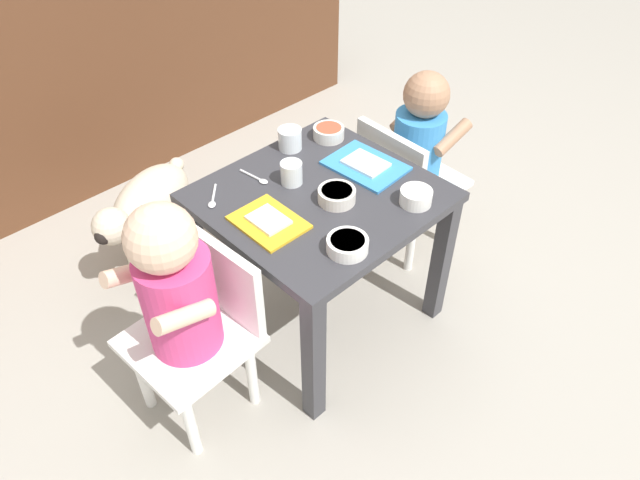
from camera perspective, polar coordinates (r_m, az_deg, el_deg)
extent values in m
plane|color=#9E998E|center=(1.87, 0.00, -6.96)|extent=(7.00, 7.00, 0.00)
cube|color=#56331E|center=(2.46, -20.72, 16.02)|extent=(2.26, 0.32, 0.88)
cube|color=#333338|center=(1.56, 0.00, 4.15)|extent=(0.57, 0.54, 0.03)
cube|color=#333338|center=(1.48, -0.63, -11.55)|extent=(0.04, 0.04, 0.44)
cube|color=#333338|center=(1.75, 11.61, -1.94)|extent=(0.04, 0.04, 0.44)
cube|color=#333338|center=(1.75, -11.65, -2.11)|extent=(0.04, 0.04, 0.44)
cube|color=#333338|center=(1.98, 0.46, 5.00)|extent=(0.04, 0.04, 0.44)
cube|color=white|center=(1.50, -12.50, -9.54)|extent=(0.30, 0.30, 0.02)
cube|color=white|center=(1.45, -9.23, -3.82)|extent=(0.04, 0.27, 0.22)
cylinder|color=#D83F7F|center=(1.39, -13.35, -5.86)|extent=(0.17, 0.17, 0.27)
sphere|color=beige|center=(1.25, -15.13, 0.18)|extent=(0.15, 0.15, 0.15)
cylinder|color=white|center=(1.63, -16.79, -12.47)|extent=(0.03, 0.03, 0.25)
cylinder|color=white|center=(1.53, -12.42, -16.89)|extent=(0.03, 0.03, 0.25)
cylinder|color=white|center=(1.69, -11.23, -8.69)|extent=(0.03, 0.03, 0.25)
cylinder|color=white|center=(1.58, -6.62, -12.60)|extent=(0.03, 0.03, 0.25)
cylinder|color=beige|center=(1.39, -17.72, -3.01)|extent=(0.15, 0.05, 0.09)
cylinder|color=beige|center=(1.27, -12.97, -7.23)|extent=(0.15, 0.05, 0.09)
cube|color=white|center=(1.97, 8.99, 5.66)|extent=(0.29, 0.29, 0.02)
cube|color=white|center=(1.82, 6.70, 7.15)|extent=(0.04, 0.27, 0.22)
cylinder|color=#388CD8|center=(1.90, 9.40, 8.76)|extent=(0.16, 0.16, 0.24)
sphere|color=#A87A5B|center=(1.82, 10.25, 13.65)|extent=(0.14, 0.14, 0.14)
cylinder|color=white|center=(2.07, 12.49, 2.42)|extent=(0.03, 0.03, 0.25)
cylinder|color=white|center=(2.16, 8.41, 4.96)|extent=(0.03, 0.03, 0.25)
cylinder|color=white|center=(1.95, 8.81, -0.03)|extent=(0.03, 0.03, 0.25)
cylinder|color=white|center=(2.04, 4.65, 2.77)|extent=(0.03, 0.03, 0.25)
cylinder|color=#A87A5B|center=(1.86, 12.67, 9.63)|extent=(0.15, 0.05, 0.09)
cylinder|color=#A87A5B|center=(1.95, 8.58, 11.82)|extent=(0.15, 0.05, 0.09)
ellipsoid|color=beige|center=(1.99, -15.94, 3.60)|extent=(0.39, 0.31, 0.19)
sphere|color=beige|center=(1.84, -19.49, 1.25)|extent=(0.12, 0.12, 0.12)
sphere|color=black|center=(1.83, -20.19, 0.37)|extent=(0.05, 0.05, 0.05)
torus|color=green|center=(1.87, -18.81, 1.53)|extent=(0.07, 0.10, 0.10)
sphere|color=beige|center=(2.07, -13.67, 7.08)|extent=(0.05, 0.05, 0.05)
cylinder|color=beige|center=(2.06, -17.80, -1.04)|extent=(0.04, 0.04, 0.15)
cylinder|color=beige|center=(2.00, -15.31, -1.82)|extent=(0.04, 0.04, 0.15)
cylinder|color=beige|center=(2.17, -15.01, 2.11)|extent=(0.04, 0.04, 0.15)
cylinder|color=beige|center=(2.11, -12.57, 1.44)|extent=(0.04, 0.04, 0.15)
cube|color=gold|center=(1.46, -5.07, 1.79)|extent=(0.14, 0.18, 0.01)
cube|color=white|center=(1.46, -5.09, 2.03)|extent=(0.08, 0.10, 0.01)
cube|color=#388CD8|center=(1.66, 4.33, 7.23)|extent=(0.17, 0.22, 0.01)
cube|color=white|center=(1.65, 4.34, 7.46)|extent=(0.09, 0.12, 0.01)
cylinder|color=white|center=(1.57, -2.78, 6.48)|extent=(0.06, 0.06, 0.06)
cylinder|color=silver|center=(1.58, -2.76, 6.13)|extent=(0.05, 0.05, 0.04)
cylinder|color=white|center=(1.72, -2.92, 9.72)|extent=(0.07, 0.07, 0.06)
cylinder|color=silver|center=(1.72, -2.90, 9.22)|extent=(0.06, 0.06, 0.03)
cylinder|color=white|center=(1.53, 9.25, 4.13)|extent=(0.08, 0.08, 0.04)
cylinder|color=gold|center=(1.52, 9.31, 4.64)|extent=(0.07, 0.07, 0.01)
cylinder|color=white|center=(1.37, 2.67, -0.48)|extent=(0.10, 0.10, 0.03)
cylinder|color=#B26633|center=(1.36, 2.69, -0.05)|extent=(0.08, 0.08, 0.01)
cylinder|color=silver|center=(1.77, 0.85, 10.32)|extent=(0.09, 0.09, 0.04)
cylinder|color=#D84C33|center=(1.76, 0.85, 10.73)|extent=(0.08, 0.08, 0.01)
cylinder|color=silver|center=(1.52, 1.63, 4.32)|extent=(0.10, 0.10, 0.04)
cylinder|color=#4C8C33|center=(1.51, 1.64, 4.77)|extent=(0.08, 0.08, 0.01)
cylinder|color=silver|center=(1.62, -6.73, 6.25)|extent=(0.02, 0.08, 0.01)
ellipsoid|color=silver|center=(1.60, -5.49, 5.65)|extent=(0.02, 0.03, 0.01)
cylinder|color=silver|center=(1.57, -10.21, 4.47)|extent=(0.06, 0.06, 0.01)
ellipsoid|color=silver|center=(1.54, -10.40, 3.39)|extent=(0.03, 0.03, 0.01)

